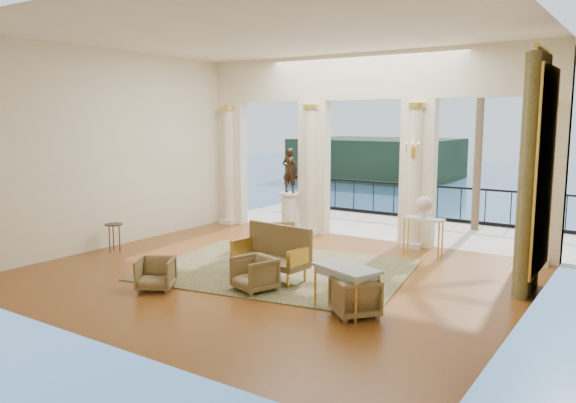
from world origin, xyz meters
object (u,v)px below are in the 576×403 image
Objects in this scene: statue at (290,170)px; console_table at (423,224)px; armchair_d at (284,236)px; side_table at (114,228)px; game_table at (347,271)px; armchair_b at (254,272)px; settee at (273,252)px; armchair_a at (156,272)px; pedestal at (290,213)px; armchair_c at (355,295)px.

console_table is (3.79, -0.45, -0.94)m from statue.
statue reaches higher than armchair_d.
armchair_d is 0.62× the size of statue.
armchair_d is 1.12× the size of side_table.
game_table is at bearing -79.74° from console_table.
game_table is at bearing -5.77° from side_table.
settee is at bearing 122.00° from armchair_b.
settee is at bearing 161.84° from armchair_d.
settee reaches higher than armchair_b.
armchair_a is at bearing 128.49° from armchair_d.
side_table is (-3.17, -2.09, 0.19)m from armchair_d.
settee is 1.32× the size of game_table.
console_table reaches higher than armchair_d.
armchair_a is 5.82m from console_table.
pedestal is 4.48m from side_table.
armchair_d is at bearing 158.58° from game_table.
statue is at bearing 125.30° from settee.
armchair_d is 2.07m from settee.
game_table is at bearing -179.12° from armchair_d.
console_table is (2.97, 4.99, 0.38)m from armchair_a.
armchair_c reaches higher than side_table.
console_table is 6.84m from side_table.
armchair_d is (-1.19, 2.65, 0.03)m from armchair_b.
game_table is 1.01× the size of statue.
armchair_a is 2.17m from settee.
armchair_d reaches higher than armchair_c.
armchair_b is at bearing -161.30° from game_table.
settee is at bearing 22.41° from armchair_a.
statue reaches higher than armchair_b.
side_table is (-2.90, 1.47, 0.23)m from armchair_a.
settee is 4.40m from statue.
game_table is 6.21m from side_table.
armchair_d is 2.53m from statue.
console_table is (2.69, 1.44, 0.33)m from armchair_d.
side_table is (-4.36, 0.56, 0.22)m from armchair_b.
side_table is at bearing -143.10° from console_table.
armchair_d is (0.27, 3.56, 0.05)m from armchair_a.
game_table is 1.85× the size of side_table.
side_table is at bearing 76.24° from armchair_d.
console_table is at bearing 88.88° from armchair_b.
armchair_c is 0.38m from game_table.
armchair_a is 0.59× the size of pedestal.
pedestal is 3.82m from console_table.
armchair_b is 2.02m from armchair_c.
pedestal is 1.17× the size of console_table.
armchair_b is 0.92× the size of armchair_d.
armchair_a is at bearing -36.18° from armchair_c.
armchair_b reaches higher than side_table.
side_table is at bearing 58.29° from statue.
armchair_d is at bearing 133.25° from armchair_b.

